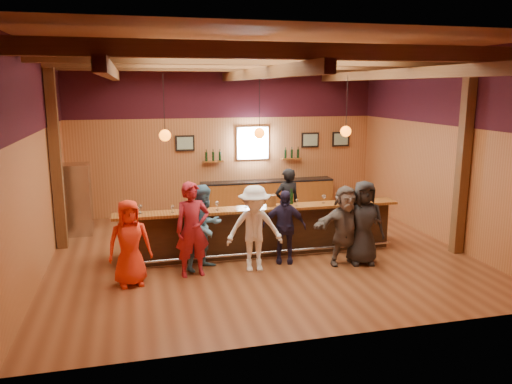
{
  "coord_description": "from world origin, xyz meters",
  "views": [
    {
      "loc": [
        -2.64,
        -10.4,
        3.66
      ],
      "look_at": [
        0.0,
        0.3,
        1.35
      ],
      "focal_mm": 35.0,
      "sensor_mm": 36.0,
      "label": 1
    }
  ],
  "objects_px": {
    "customer_redvest": "(192,229)",
    "customer_navy": "(284,227)",
    "bottle_a": "(291,198)",
    "ice_bucket": "(271,200)",
    "customer_brown": "(345,225)",
    "customer_denim": "(205,227)",
    "bar_counter": "(258,229)",
    "stainless_fridge": "(77,199)",
    "bartender": "(287,204)",
    "back_bar_cabinet": "(267,196)",
    "customer_dark": "(363,223)",
    "customer_orange": "(130,243)",
    "customer_white": "(254,228)"
  },
  "relations": [
    {
      "from": "customer_dark",
      "to": "customer_brown",
      "type": "bearing_deg",
      "value": 179.72
    },
    {
      "from": "back_bar_cabinet",
      "to": "stainless_fridge",
      "type": "distance_m",
      "value": 5.43
    },
    {
      "from": "customer_brown",
      "to": "customer_denim",
      "type": "bearing_deg",
      "value": 168.35
    },
    {
      "from": "stainless_fridge",
      "to": "ice_bucket",
      "type": "xyz_separation_m",
      "value": [
        4.35,
        -2.7,
        0.33
      ]
    },
    {
      "from": "bar_counter",
      "to": "customer_denim",
      "type": "height_order",
      "value": "customer_denim"
    },
    {
      "from": "ice_bucket",
      "to": "bottle_a",
      "type": "bearing_deg",
      "value": 9.99
    },
    {
      "from": "bar_counter",
      "to": "back_bar_cabinet",
      "type": "bearing_deg",
      "value": 71.66
    },
    {
      "from": "customer_white",
      "to": "ice_bucket",
      "type": "height_order",
      "value": "customer_white"
    },
    {
      "from": "back_bar_cabinet",
      "to": "customer_brown",
      "type": "height_order",
      "value": "customer_brown"
    },
    {
      "from": "customer_redvest",
      "to": "customer_brown",
      "type": "distance_m",
      "value": 3.18
    },
    {
      "from": "customer_orange",
      "to": "customer_dark",
      "type": "xyz_separation_m",
      "value": [
        4.76,
        0.03,
        0.07
      ]
    },
    {
      "from": "customer_denim",
      "to": "bartender",
      "type": "xyz_separation_m",
      "value": [
        2.25,
        1.59,
        -0.0
      ]
    },
    {
      "from": "back_bar_cabinet",
      "to": "customer_white",
      "type": "xyz_separation_m",
      "value": [
        -1.55,
        -4.73,
        0.41
      ]
    },
    {
      "from": "customer_denim",
      "to": "customer_dark",
      "type": "xyz_separation_m",
      "value": [
        3.27,
        -0.48,
        0.01
      ]
    },
    {
      "from": "customer_denim",
      "to": "bottle_a",
      "type": "distance_m",
      "value": 2.18
    },
    {
      "from": "bar_counter",
      "to": "ice_bucket",
      "type": "xyz_separation_m",
      "value": [
        0.23,
        -0.25,
        0.71
      ]
    },
    {
      "from": "customer_redvest",
      "to": "bartender",
      "type": "bearing_deg",
      "value": 29.24
    },
    {
      "from": "customer_white",
      "to": "customer_navy",
      "type": "distance_m",
      "value": 0.8
    },
    {
      "from": "bar_counter",
      "to": "customer_brown",
      "type": "bearing_deg",
      "value": -38.55
    },
    {
      "from": "bartender",
      "to": "stainless_fridge",
      "type": "bearing_deg",
      "value": -26.59
    },
    {
      "from": "customer_orange",
      "to": "bottle_a",
      "type": "distance_m",
      "value": 3.74
    },
    {
      "from": "customer_orange",
      "to": "customer_white",
      "type": "height_order",
      "value": "customer_white"
    },
    {
      "from": "customer_brown",
      "to": "bottle_a",
      "type": "bearing_deg",
      "value": 124.88
    },
    {
      "from": "stainless_fridge",
      "to": "customer_brown",
      "type": "distance_m",
      "value": 6.77
    },
    {
      "from": "customer_denim",
      "to": "bartender",
      "type": "bearing_deg",
      "value": 0.44
    },
    {
      "from": "customer_white",
      "to": "customer_dark",
      "type": "distance_m",
      "value": 2.32
    },
    {
      "from": "stainless_fridge",
      "to": "customer_white",
      "type": "relative_size",
      "value": 1.02
    },
    {
      "from": "customer_white",
      "to": "ice_bucket",
      "type": "relative_size",
      "value": 7.25
    },
    {
      "from": "customer_white",
      "to": "customer_navy",
      "type": "relative_size",
      "value": 1.12
    },
    {
      "from": "customer_brown",
      "to": "ice_bucket",
      "type": "height_order",
      "value": "customer_brown"
    },
    {
      "from": "customer_denim",
      "to": "customer_dark",
      "type": "height_order",
      "value": "customer_dark"
    },
    {
      "from": "customer_orange",
      "to": "bottle_a",
      "type": "relative_size",
      "value": 4.76
    },
    {
      "from": "bar_counter",
      "to": "bartender",
      "type": "height_order",
      "value": "bartender"
    },
    {
      "from": "stainless_fridge",
      "to": "bartender",
      "type": "xyz_separation_m",
      "value": [
        5.04,
        -1.68,
        -0.02
      ]
    },
    {
      "from": "customer_white",
      "to": "bartender",
      "type": "xyz_separation_m",
      "value": [
        1.29,
        1.92,
        -0.0
      ]
    },
    {
      "from": "stainless_fridge",
      "to": "customer_navy",
      "type": "height_order",
      "value": "stainless_fridge"
    },
    {
      "from": "bottle_a",
      "to": "ice_bucket",
      "type": "bearing_deg",
      "value": -170.01
    },
    {
      "from": "stainless_fridge",
      "to": "customer_navy",
      "type": "bearing_deg",
      "value": -36.34
    },
    {
      "from": "bar_counter",
      "to": "stainless_fridge",
      "type": "distance_m",
      "value": 4.81
    },
    {
      "from": "bar_counter",
      "to": "customer_redvest",
      "type": "xyz_separation_m",
      "value": [
        -1.62,
        -1.13,
        0.42
      ]
    },
    {
      "from": "ice_bucket",
      "to": "bottle_a",
      "type": "relative_size",
      "value": 0.71
    },
    {
      "from": "customer_orange",
      "to": "customer_brown",
      "type": "height_order",
      "value": "customer_brown"
    },
    {
      "from": "customer_redvest",
      "to": "customer_navy",
      "type": "relative_size",
      "value": 1.2
    },
    {
      "from": "bartender",
      "to": "ice_bucket",
      "type": "relative_size",
      "value": 7.23
    },
    {
      "from": "stainless_fridge",
      "to": "customer_orange",
      "type": "distance_m",
      "value": 4.0
    },
    {
      "from": "customer_redvest",
      "to": "customer_navy",
      "type": "height_order",
      "value": "customer_redvest"
    },
    {
      "from": "stainless_fridge",
      "to": "customer_white",
      "type": "bearing_deg",
      "value": -43.91
    },
    {
      "from": "customer_navy",
      "to": "ice_bucket",
      "type": "relative_size",
      "value": 6.44
    },
    {
      "from": "back_bar_cabinet",
      "to": "customer_dark",
      "type": "bearing_deg",
      "value": -81.18
    },
    {
      "from": "stainless_fridge",
      "to": "bottle_a",
      "type": "xyz_separation_m",
      "value": [
        4.83,
        -2.62,
        0.34
      ]
    }
  ]
}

